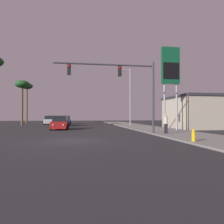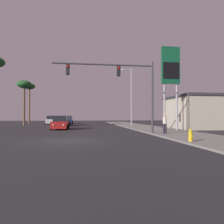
{
  "view_description": "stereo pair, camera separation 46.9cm",
  "coord_description": "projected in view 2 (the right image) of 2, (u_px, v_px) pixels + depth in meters",
  "views": [
    {
      "loc": [
        0.43,
        -14.8,
        1.68
      ],
      "look_at": [
        4.38,
        9.86,
        2.1
      ],
      "focal_mm": 35.0,
      "sensor_mm": 36.0,
      "label": 1
    },
    {
      "loc": [
        0.89,
        -14.87,
        1.68
      ],
      "look_at": [
        4.38,
        9.86,
        2.1
      ],
      "focal_mm": 35.0,
      "sensor_mm": 36.0,
      "label": 2
    }
  ],
  "objects": [
    {
      "name": "car_blue",
      "position": [
        68.0,
        120.0,
        43.07
      ],
      "size": [
        2.04,
        4.32,
        1.68
      ],
      "rotation": [
        0.0,
        0.0,
        3.14
      ],
      "color": "navy",
      "rests_on": "ground"
    },
    {
      "name": "fire_hydrant",
      "position": [
        190.0,
        135.0,
        13.14
      ],
      "size": [
        0.24,
        0.34,
        0.76
      ],
      "color": "gold",
      "rests_on": "sidewalk_right"
    },
    {
      "name": "building_gas_station",
      "position": [
        210.0,
        112.0,
        29.23
      ],
      "size": [
        10.3,
        8.3,
        4.3
      ],
      "color": "#B2A893",
      "rests_on": "ground"
    },
    {
      "name": "palm_tree_mid",
      "position": [
        24.0,
        87.0,
        37.22
      ],
      "size": [
        2.4,
        2.4,
        7.69
      ],
      "color": "brown",
      "rests_on": "ground"
    },
    {
      "name": "traffic_light_mast",
      "position": [
        123.0,
        81.0,
        19.57
      ],
      "size": [
        9.03,
        0.36,
        6.5
      ],
      "color": "#38383D",
      "rests_on": "sidewalk_right"
    },
    {
      "name": "car_silver",
      "position": [
        51.0,
        120.0,
        43.43
      ],
      "size": [
        2.04,
        4.34,
        1.68
      ],
      "rotation": [
        0.0,
        0.0,
        3.17
      ],
      "color": "#B7B7BC",
      "rests_on": "ground"
    },
    {
      "name": "palm_tree_far",
      "position": [
        29.0,
        88.0,
        46.94
      ],
      "size": [
        2.4,
        2.4,
        8.68
      ],
      "color": "brown",
      "rests_on": "ground"
    },
    {
      "name": "sidewalk_right",
      "position": [
        155.0,
        129.0,
        25.8
      ],
      "size": [
        5.0,
        60.0,
        0.12
      ],
      "color": "gray",
      "rests_on": "ground"
    },
    {
      "name": "street_lamp",
      "position": [
        131.0,
        94.0,
        34.45
      ],
      "size": [
        1.74,
        0.24,
        9.0
      ],
      "color": "#99999E",
      "rests_on": "sidewalk_right"
    },
    {
      "name": "car_black",
      "position": [
        64.0,
        121.0,
        35.76
      ],
      "size": [
        2.04,
        4.33,
        1.68
      ],
      "rotation": [
        0.0,
        0.0,
        3.12
      ],
      "color": "black",
      "rests_on": "ground"
    },
    {
      "name": "gas_station_sign",
      "position": [
        170.0,
        70.0,
        23.56
      ],
      "size": [
        2.0,
        0.42,
        9.0
      ],
      "color": "#99999E",
      "rests_on": "sidewalk_right"
    },
    {
      "name": "car_red",
      "position": [
        60.0,
        123.0,
        26.66
      ],
      "size": [
        2.04,
        4.32,
        1.68
      ],
      "rotation": [
        0.0,
        0.0,
        3.13
      ],
      "color": "maroon",
      "rests_on": "ground"
    },
    {
      "name": "pedestrian_on_sidewalk",
      "position": [
        165.0,
        123.0,
        18.95
      ],
      "size": [
        0.34,
        0.32,
        1.67
      ],
      "color": "#23232D",
      "rests_on": "sidewalk_right"
    },
    {
      "name": "ground_plane",
      "position": [
        68.0,
        141.0,
        14.57
      ],
      "size": [
        120.0,
        120.0,
        0.0
      ],
      "primitive_type": "plane",
      "color": "#28282B"
    }
  ]
}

